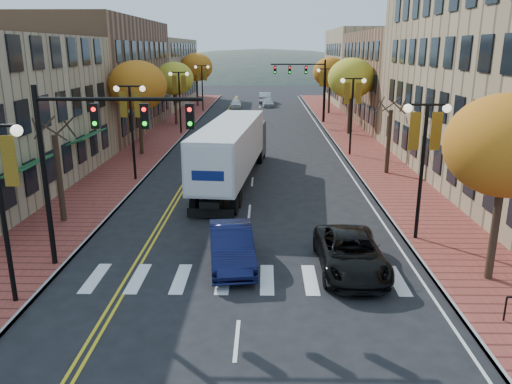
{
  "coord_description": "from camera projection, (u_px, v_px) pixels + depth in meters",
  "views": [
    {
      "loc": [
        0.8,
        -14.82,
        8.25
      ],
      "look_at": [
        0.42,
        6.06,
        2.2
      ],
      "focal_mm": 35.0,
      "sensor_mm": 36.0,
      "label": 1
    }
  ],
  "objects": [
    {
      "name": "ground",
      "position": [
        240.0,
        306.0,
        16.54
      ],
      "size": [
        200.0,
        200.0,
        0.0
      ],
      "primitive_type": "plane",
      "color": "black",
      "rests_on": "ground"
    },
    {
      "name": "sidewalk_left",
      "position": [
        163.0,
        136.0,
        47.89
      ],
      "size": [
        4.0,
        85.0,
        0.15
      ],
      "primitive_type": "cube",
      "color": "brown",
      "rests_on": "ground"
    },
    {
      "name": "sidewalk_right",
      "position": [
        351.0,
        137.0,
        47.57
      ],
      "size": [
        4.0,
        85.0,
        0.15
      ],
      "primitive_type": "cube",
      "color": "brown",
      "rests_on": "ground"
    },
    {
      "name": "building_left_mid",
      "position": [
        88.0,
        76.0,
        49.88
      ],
      "size": [
        12.0,
        24.0,
        11.0
      ],
      "primitive_type": "cube",
      "color": "brown",
      "rests_on": "ground"
    },
    {
      "name": "building_left_far",
      "position": [
        146.0,
        72.0,
        74.09
      ],
      "size": [
        12.0,
        26.0,
        9.5
      ],
      "primitive_type": "cube",
      "color": "#9E8966",
      "rests_on": "ground"
    },
    {
      "name": "building_right_mid",
      "position": [
        425.0,
        78.0,
        55.16
      ],
      "size": [
        15.0,
        24.0,
        10.0
      ],
      "primitive_type": "cube",
      "color": "brown",
      "rests_on": "ground"
    },
    {
      "name": "building_right_far",
      "position": [
        381.0,
        66.0,
        76.15
      ],
      "size": [
        15.0,
        20.0,
        11.0
      ],
      "primitive_type": "cube",
      "color": "#9E8966",
      "rests_on": "ground"
    },
    {
      "name": "tree_left_a",
      "position": [
        59.0,
        179.0,
        23.75
      ],
      "size": [
        0.28,
        0.28,
        4.2
      ],
      "color": "#382619",
      "rests_on": "sidewalk_left"
    },
    {
      "name": "tree_left_b",
      "position": [
        138.0,
        86.0,
        38.23
      ],
      "size": [
        4.48,
        4.48,
        7.21
      ],
      "color": "#382619",
      "rests_on": "sidewalk_left"
    },
    {
      "name": "tree_left_c",
      "position": [
        174.0,
        79.0,
        53.7
      ],
      "size": [
        4.16,
        4.16,
        6.69
      ],
      "color": "#382619",
      "rests_on": "sidewalk_left"
    },
    {
      "name": "tree_left_d",
      "position": [
        196.0,
        67.0,
        70.84
      ],
      "size": [
        4.61,
        4.61,
        7.42
      ],
      "color": "#382619",
      "rests_on": "sidewalk_left"
    },
    {
      "name": "tree_right_a",
      "position": [
        507.0,
        146.0,
        16.9
      ],
      "size": [
        4.16,
        4.16,
        6.69
      ],
      "color": "#382619",
      "rests_on": "sidewalk_right"
    },
    {
      "name": "tree_right_b",
      "position": [
        389.0,
        142.0,
        33.04
      ],
      "size": [
        0.28,
        0.28,
        4.2
      ],
      "color": "#382619",
      "rests_on": "sidewalk_right"
    },
    {
      "name": "tree_right_c",
      "position": [
        351.0,
        78.0,
        47.52
      ],
      "size": [
        4.48,
        4.48,
        7.21
      ],
      "color": "#382619",
      "rests_on": "sidewalk_right"
    },
    {
      "name": "tree_right_d",
      "position": [
        330.0,
        72.0,
        62.93
      ],
      "size": [
        4.35,
        4.35,
        7.0
      ],
      "color": "#382619",
      "rests_on": "sidewalk_right"
    },
    {
      "name": "lamp_left_b",
      "position": [
        131.0,
        114.0,
        30.84
      ],
      "size": [
        1.96,
        0.36,
        6.05
      ],
      "color": "black",
      "rests_on": "ground"
    },
    {
      "name": "lamp_left_c",
      "position": [
        179.0,
        90.0,
        48.13
      ],
      "size": [
        1.96,
        0.36,
        6.05
      ],
      "color": "black",
      "rests_on": "ground"
    },
    {
      "name": "lamp_left_d",
      "position": [
        202.0,
        79.0,
        65.41
      ],
      "size": [
        1.96,
        0.36,
        6.05
      ],
      "color": "black",
      "rests_on": "ground"
    },
    {
      "name": "lamp_right_a",
      "position": [
        424.0,
        146.0,
        20.98
      ],
      "size": [
        1.96,
        0.36,
        6.05
      ],
      "color": "black",
      "rests_on": "ground"
    },
    {
      "name": "lamp_right_b",
      "position": [
        352.0,
        101.0,
        38.26
      ],
      "size": [
        1.96,
        0.36,
        6.05
      ],
      "color": "black",
      "rests_on": "ground"
    },
    {
      "name": "lamp_right_c",
      "position": [
        325.0,
        85.0,
        55.55
      ],
      "size": [
        1.96,
        0.36,
        6.05
      ],
      "color": "black",
      "rests_on": "ground"
    },
    {
      "name": "traffic_mast_near",
      "position": [
        93.0,
        143.0,
        18.14
      ],
      "size": [
        6.1,
        0.35,
        7.0
      ],
      "color": "black",
      "rests_on": "ground"
    },
    {
      "name": "traffic_mast_far",
      "position": [
        307.0,
        79.0,
        55.41
      ],
      "size": [
        6.1,
        0.34,
        7.0
      ],
      "color": "black",
      "rests_on": "ground"
    },
    {
      "name": "semi_truck",
      "position": [
        234.0,
        146.0,
        31.21
      ],
      "size": [
        4.09,
        15.97,
        3.95
      ],
      "rotation": [
        0.0,
        0.0,
        -0.1
      ],
      "color": "black",
      "rests_on": "ground"
    },
    {
      "name": "navy_sedan",
      "position": [
        231.0,
        246.0,
        19.55
      ],
      "size": [
        2.23,
        4.88,
        1.55
      ],
      "primitive_type": "imported",
      "rotation": [
        0.0,
        0.0,
        0.13
      ],
      "color": "#0C1033",
      "rests_on": "ground"
    },
    {
      "name": "black_suv",
      "position": [
        351.0,
        253.0,
        18.98
      ],
      "size": [
        2.46,
        5.24,
        1.45
      ],
      "primitive_type": "imported",
      "rotation": [
        0.0,
        0.0,
        0.01
      ],
      "color": "black",
      "rests_on": "ground"
    },
    {
      "name": "car_far_white",
      "position": [
        236.0,
        104.0,
        70.34
      ],
      "size": [
        1.75,
        3.93,
        1.31
      ],
      "primitive_type": "imported",
      "rotation": [
        0.0,
        0.0,
        0.05
      ],
      "color": "white",
      "rests_on": "ground"
    },
    {
      "name": "car_far_silver",
      "position": [
        268.0,
        103.0,
        72.3
      ],
      "size": [
        1.69,
        4.07,
        1.18
      ],
      "primitive_type": "imported",
      "rotation": [
        0.0,
        0.0,
        -0.01
      ],
      "color": "#A5A5AD",
      "rests_on": "ground"
    },
    {
      "name": "car_far_oncoming",
      "position": [
        265.0,
        98.0,
        77.39
      ],
      "size": [
        1.87,
        5.03,
        1.64
      ],
      "primitive_type": "imported",
      "rotation": [
        0.0,
        0.0,
        3.12
      ],
      "color": "#AFAFB7",
      "rests_on": "ground"
    }
  ]
}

